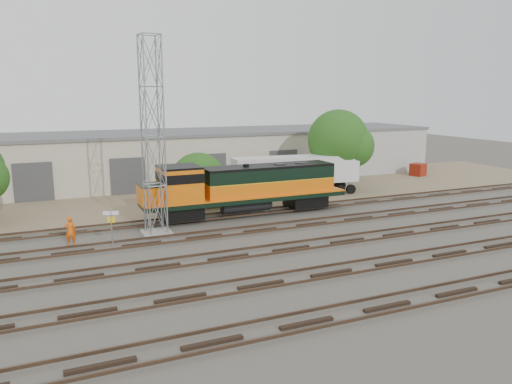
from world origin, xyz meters
name	(u,v)px	position (x,y,z in m)	size (l,w,h in m)	color
ground	(270,237)	(0.00, 0.00, 0.00)	(140.00, 140.00, 0.00)	#47423A
dirt_strip	(201,195)	(0.00, 15.00, 0.01)	(80.00, 16.00, 0.02)	#726047
tracks	(291,249)	(0.00, -3.00, 0.08)	(80.00, 20.40, 0.28)	black
warehouse	(178,156)	(0.04, 22.98, 2.65)	(58.40, 10.40, 5.30)	beige
locomotive	(243,187)	(0.55, 6.00, 2.23)	(16.01, 2.81, 3.85)	black
signal_tower	(153,141)	(-6.62, 3.53, 6.22)	(1.88, 1.88, 12.76)	gray
sign_post	(111,222)	(-9.69, 1.89, 1.60)	(0.89, 0.35, 2.28)	gray
worker	(70,231)	(-11.98, 3.25, 0.91)	(0.67, 0.44, 1.83)	#E6580C
semi_trailer	(299,171)	(8.24, 11.31, 2.26)	(11.87, 3.55, 3.60)	silver
dumpster_blue	(334,176)	(14.74, 15.63, 0.75)	(1.60, 1.50, 1.50)	navy
dumpster_red	(418,170)	(25.93, 15.58, 0.70)	(1.50, 1.40, 1.40)	maroon
tree_mid	(202,182)	(-1.14, 10.86, 1.94)	(4.91, 4.68, 4.68)	#382619
tree_east	(342,141)	(13.07, 11.76, 4.72)	(6.01, 5.73, 7.73)	#382619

